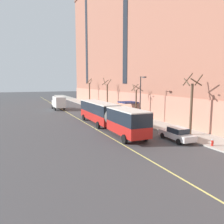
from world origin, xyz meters
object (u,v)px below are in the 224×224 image
(street_lamp, at_px, (141,95))
(fire_hydrant, at_px, (212,142))
(parked_car_white_3, at_px, (113,114))
(parked_car_champagne_2, at_px, (95,108))
(street_tree_mid_block, at_px, (136,101))
(city_bus, at_px, (107,114))
(street_tree_far_uptown, at_px, (107,94))
(parked_car_white_1, at_px, (177,134))
(street_tree_near_corner, at_px, (191,104))
(box_truck, at_px, (59,102))
(street_tree_far_downtown, at_px, (89,92))

(street_lamp, relative_size, fire_hydrant, 10.17)
(parked_car_white_3, bearing_deg, parked_car_champagne_2, 89.04)
(street_tree_mid_block, distance_m, street_lamp, 4.32)
(street_lamp, bearing_deg, parked_car_white_3, 105.24)
(parked_car_champagne_2, bearing_deg, street_tree_mid_block, -77.36)
(city_bus, bearing_deg, street_lamp, 11.38)
(parked_car_white_3, relative_size, street_tree_far_uptown, 0.57)
(city_bus, xyz_separation_m, street_tree_mid_block, (7.69, 5.15, 1.28))
(city_bus, height_order, parked_car_white_1, city_bus)
(parked_car_white_3, relative_size, street_tree_near_corner, 0.56)
(box_truck, height_order, street_tree_far_downtown, street_tree_far_downtown)
(parked_car_white_3, xyz_separation_m, street_tree_far_downtown, (3.24, 23.81, 3.01))
(parked_car_white_1, height_order, parked_car_champagne_2, same)
(city_bus, distance_m, parked_car_white_3, 9.31)
(street_tree_far_uptown, bearing_deg, box_truck, 149.61)
(city_bus, relative_size, parked_car_white_3, 4.53)
(city_bus, xyz_separation_m, parked_car_white_3, (4.45, 8.08, -1.24))
(street_tree_mid_block, relative_size, street_tree_far_uptown, 0.82)
(city_bus, distance_m, parked_car_white_1, 10.52)
(parked_car_white_1, bearing_deg, street_tree_far_uptown, 83.71)
(parked_car_champagne_2, distance_m, parked_car_white_3, 10.73)
(street_tree_far_uptown, height_order, fire_hydrant, street_tree_far_uptown)
(city_bus, xyz_separation_m, street_tree_far_uptown, (7.67, 18.56, 1.71))
(box_truck, xyz_separation_m, street_tree_far_uptown, (10.17, -5.96, 1.96))
(city_bus, distance_m, street_tree_mid_block, 9.35)
(street_tree_far_uptown, distance_m, street_tree_far_downtown, 13.33)
(street_tree_mid_block, height_order, street_tree_far_downtown, street_tree_far_downtown)
(parked_car_champagne_2, relative_size, street_tree_far_downtown, 0.58)
(parked_car_white_3, distance_m, box_truck, 17.87)
(parked_car_white_1, bearing_deg, city_bus, 116.05)
(street_tree_near_corner, relative_size, street_tree_far_downtown, 1.00)
(street_tree_near_corner, distance_m, street_tree_far_downtown, 40.06)
(parked_car_white_3, bearing_deg, box_truck, 112.92)
(city_bus, xyz_separation_m, street_lamp, (6.31, 1.27, 2.57))
(street_tree_far_downtown, distance_m, street_lamp, 30.67)
(parked_car_champagne_2, xyz_separation_m, street_lamp, (1.68, -17.54, 3.82))
(parked_car_white_1, bearing_deg, street_tree_far_downtown, 85.69)
(box_truck, bearing_deg, street_tree_mid_block, -62.24)
(box_truck, distance_m, street_lamp, 25.02)
(city_bus, xyz_separation_m, box_truck, (-2.50, 24.52, -0.25))
(parked_car_white_1, height_order, street_tree_far_uptown, street_tree_far_uptown)
(street_tree_far_uptown, height_order, street_lamp, street_tree_far_uptown)
(parked_car_white_3, relative_size, street_lamp, 0.58)
(city_bus, relative_size, street_tree_near_corner, 2.54)
(box_truck, distance_m, street_tree_near_corner, 34.31)
(parked_car_champagne_2, height_order, parked_car_white_3, same)
(street_tree_far_downtown, xyz_separation_m, street_lamp, (-1.39, -30.62, 0.81))
(city_bus, distance_m, fire_hydrant, 14.35)
(parked_car_white_1, height_order, parked_car_white_3, same)
(parked_car_white_1, distance_m, street_lamp, 11.45)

